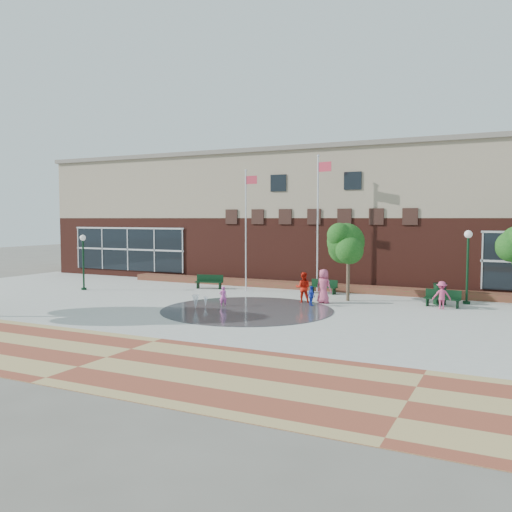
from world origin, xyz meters
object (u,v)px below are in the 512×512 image
at_px(flagpole_left, 246,224).
at_px(trash_can, 440,294).
at_px(bench_left, 209,284).
at_px(flagpole_right, 318,215).
at_px(child_splash, 223,296).

xyz_separation_m(flagpole_left, trash_can, (11.37, -0.18, -3.57)).
relative_size(flagpole_left, bench_left, 4.07).
bearing_deg(bench_left, trash_can, -13.25).
height_order(flagpole_left, flagpole_right, flagpole_right).
xyz_separation_m(bench_left, trash_can, (14.04, -0.18, 0.29)).
bearing_deg(trash_can, bench_left, 179.27).
relative_size(flagpole_right, child_splash, 7.98).
bearing_deg(flagpole_left, flagpole_right, 31.25).
bearing_deg(child_splash, trash_can, 177.84).
relative_size(bench_left, child_splash, 1.75).
relative_size(flagpole_right, trash_can, 7.39).
bearing_deg(flagpole_left, child_splash, -68.15).
relative_size(flagpole_right, bench_left, 4.55).
bearing_deg(trash_can, flagpole_left, 179.07).
distance_m(flagpole_right, trash_can, 8.68).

